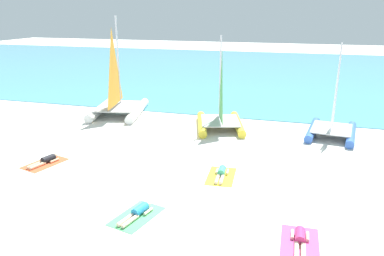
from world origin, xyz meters
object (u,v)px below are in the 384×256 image
object	(u,v)px
towel_leftmost	(45,163)
towel_rightmost	(300,244)
sailboat_blue	(332,123)
sunbather_center_left	(138,212)
towel_center_right	(221,176)
sunbather_rightmost	(300,239)
sunbather_leftmost	(46,160)
sunbather_center_right	(221,173)
sailboat_white	(118,101)
sailboat_yellow	(220,115)
towel_center_left	(137,216)

from	to	relation	value
towel_leftmost	towel_rightmost	size ratio (longest dim) A/B	1.00
sailboat_blue	sunbather_center_left	size ratio (longest dim) A/B	3.19
towel_center_right	sunbather_rightmost	distance (m)	5.08
sunbather_leftmost	towel_center_right	distance (m)	7.88
sunbather_center_left	sunbather_center_right	size ratio (longest dim) A/B	0.99
sailboat_blue	sunbather_rightmost	world-z (taller)	sailboat_blue
sailboat_white	sunbather_rightmost	bearing A→B (deg)	-56.22
towel_leftmost	sunbather_rightmost	xyz separation A→B (m)	(11.07, -3.05, 0.13)
sunbather_center_left	sailboat_white	bearing A→B (deg)	133.03
sunbather_center_left	towel_rightmost	size ratio (longest dim) A/B	0.82
sunbather_center_right	sailboat_white	bearing A→B (deg)	134.13
sailboat_yellow	sunbather_rightmost	xyz separation A→B (m)	(4.69, -10.42, -0.65)
sailboat_yellow	towel_center_left	distance (m)	10.43
towel_leftmost	sunbather_center_left	distance (m)	6.54
sunbather_center_left	towel_center_right	world-z (taller)	sunbather_center_left
towel_leftmost	sunbather_center_right	bearing A→B (deg)	6.90
sailboat_white	towel_leftmost	world-z (taller)	sailboat_white
towel_center_left	sunbather_center_left	size ratio (longest dim) A/B	1.22
sunbather_leftmost	sunbather_center_left	xyz separation A→B (m)	(5.82, -3.01, 0.00)
towel_rightmost	towel_center_left	bearing A→B (deg)	178.93
sailboat_white	towel_rightmost	size ratio (longest dim) A/B	3.28
towel_center_left	towel_leftmost	bearing A→B (deg)	152.63
sunbather_leftmost	sunbather_rightmost	world-z (taller)	same
sailboat_blue	sunbather_leftmost	bearing A→B (deg)	-141.32
towel_leftmost	sunbather_leftmost	xyz separation A→B (m)	(0.02, 0.06, 0.13)
towel_center_left	sunbather_center_right	size ratio (longest dim) A/B	1.21
towel_leftmost	towel_center_left	size ratio (longest dim) A/B	1.00
towel_center_left	sunbather_rightmost	size ratio (longest dim) A/B	1.22
towel_leftmost	towel_center_right	size ratio (longest dim) A/B	1.00
sailboat_white	sunbather_center_right	bearing A→B (deg)	-53.23
sunbather_center_right	sunbather_rightmost	world-z (taller)	same
sailboat_yellow	sunbather_leftmost	size ratio (longest dim) A/B	3.37
sailboat_yellow	sunbather_center_left	size ratio (longest dim) A/B	3.36
sunbather_leftmost	sunbather_center_left	size ratio (longest dim) A/B	1.00
towel_center_left	sunbather_rightmost	xyz separation A→B (m)	(5.25, -0.03, 0.13)
sunbather_leftmost	towel_rightmost	distance (m)	11.51
sunbather_leftmost	sunbather_center_left	bearing A→B (deg)	-12.69
sailboat_yellow	towel_rightmost	bearing A→B (deg)	-82.42
sailboat_white	sailboat_yellow	world-z (taller)	sailboat_white
sailboat_yellow	towel_rightmost	xyz separation A→B (m)	(4.69, -10.49, -0.77)
sunbather_leftmost	towel_rightmost	size ratio (longest dim) A/B	0.82
towel_center_right	sailboat_yellow	bearing A→B (deg)	102.75
sunbather_center_left	towel_center_right	bearing A→B (deg)	75.72
towel_center_left	towel_rightmost	size ratio (longest dim) A/B	1.00
sailboat_white	towel_leftmost	size ratio (longest dim) A/B	3.28
sailboat_blue	towel_leftmost	xyz separation A→B (m)	(-12.50, -7.67, -0.73)
towel_leftmost	towel_center_left	world-z (taller)	same
sailboat_yellow	sunbather_leftmost	world-z (taller)	sailboat_yellow
sailboat_yellow	towel_center_left	size ratio (longest dim) A/B	2.75
sailboat_blue	towel_rightmost	distance (m)	10.90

